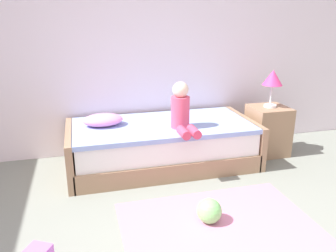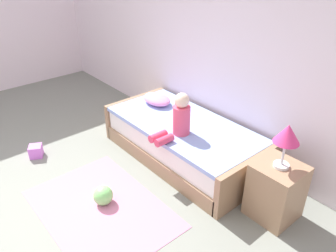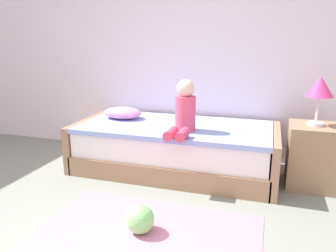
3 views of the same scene
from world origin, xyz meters
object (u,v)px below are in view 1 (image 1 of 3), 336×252
table_lamp (273,80)px  toy_ball (209,211)px  bed (162,145)px  pillow (103,120)px  child_figure (182,110)px  nightstand (268,130)px

table_lamp → toy_ball: 1.95m
bed → pillow: (-0.65, 0.10, 0.32)m
table_lamp → child_figure: table_lamp is taller
bed → table_lamp: 1.52m
table_lamp → nightstand: bearing=180.0°
bed → child_figure: size_ratio=4.14×
pillow → table_lamp: bearing=-2.8°
bed → table_lamp: size_ratio=4.69×
child_figure → pillow: size_ratio=1.16×
nightstand → bed: bearing=-179.9°
table_lamp → pillow: bearing=177.2°
bed → nightstand: (1.35, 0.00, 0.05)m
bed → toy_ball: bearing=-85.5°
bed → child_figure: child_figure is taller
nightstand → table_lamp: bearing=0.0°
table_lamp → toy_ball: (-1.25, -1.23, -0.83)m
toy_ball → nightstand: bearing=44.6°
pillow → toy_ball: pillow is taller
child_figure → table_lamp: bearing=10.9°
bed → toy_ball: (0.10, -1.23, -0.14)m
child_figure → nightstand: bearing=10.9°
nightstand → child_figure: size_ratio=1.18×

